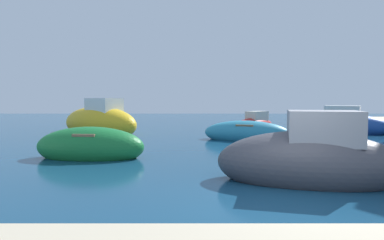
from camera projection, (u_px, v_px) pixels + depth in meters
The scene contains 7 objects.
ground at pixel (292, 209), 5.87m from camera, with size 80.00×80.00×0.00m, color navy.
moored_boat_1 at pixel (246, 133), 15.81m from camera, with size 4.34×2.60×1.21m.
moored_boat_3 at pixel (100, 122), 19.05m from camera, with size 6.04×5.39×2.48m.
moored_boat_4 at pixel (90, 147), 10.95m from camera, with size 3.73×1.74×1.35m.
moored_boat_5 at pixel (309, 160), 7.69m from camera, with size 4.53×2.69×2.05m.
moored_boat_6 at pixel (348, 125), 19.16m from camera, with size 4.55×3.61×1.91m.
moored_boat_7 at pixel (254, 125), 20.44m from camera, with size 3.47×3.45×1.46m.
Camera 1 is at (-1.79, -5.76, 1.95)m, focal length 30.73 mm.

